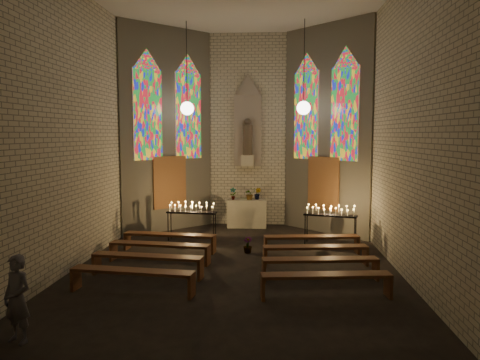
% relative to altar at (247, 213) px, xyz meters
% --- Properties ---
extents(floor, '(12.00, 12.00, 0.00)m').
position_rel_altar_xyz_m(floor, '(0.00, -5.45, -0.50)').
color(floor, black).
rests_on(floor, ground).
extents(room, '(8.22, 12.43, 7.00)m').
position_rel_altar_xyz_m(room, '(-0.00, -2.08, 3.22)').
color(room, beige).
rests_on(room, ground).
extents(altar, '(1.40, 0.60, 1.00)m').
position_rel_altar_xyz_m(altar, '(0.00, 0.00, 0.00)').
color(altar, beige).
rests_on(altar, ground).
extents(flower_vase_left, '(0.25, 0.19, 0.44)m').
position_rel_altar_xyz_m(flower_vase_left, '(-0.50, -0.03, 0.72)').
color(flower_vase_left, '#4C723F').
rests_on(flower_vase_left, altar).
extents(flower_vase_center, '(0.49, 0.47, 0.43)m').
position_rel_altar_xyz_m(flower_vase_center, '(0.10, 0.01, 0.71)').
color(flower_vase_center, '#4C723F').
rests_on(flower_vase_center, altar).
extents(flower_vase_right, '(0.29, 0.26, 0.43)m').
position_rel_altar_xyz_m(flower_vase_right, '(0.38, 0.08, 0.72)').
color(flower_vase_right, '#4C723F').
rests_on(flower_vase_right, altar).
extents(aisle_flower_pot, '(0.31, 0.31, 0.46)m').
position_rel_altar_xyz_m(aisle_flower_pot, '(0.23, -3.72, -0.27)').
color(aisle_flower_pot, '#4C723F').
rests_on(aisle_flower_pot, ground).
extents(votive_stand_left, '(1.60, 0.53, 1.15)m').
position_rel_altar_xyz_m(votive_stand_left, '(-1.62, -2.27, 0.49)').
color(votive_stand_left, black).
rests_on(votive_stand_left, ground).
extents(votive_stand_right, '(1.63, 0.82, 1.16)m').
position_rel_altar_xyz_m(votive_stand_right, '(2.67, -2.57, 0.50)').
color(votive_stand_right, black).
rests_on(votive_stand_right, ground).
extents(pew_left_0, '(2.69, 0.68, 0.51)m').
position_rel_altar_xyz_m(pew_left_0, '(-2.03, -3.66, -0.08)').
color(pew_left_0, '#4F2B16').
rests_on(pew_left_0, ground).
extents(pew_right_0, '(2.69, 0.68, 0.51)m').
position_rel_altar_xyz_m(pew_right_0, '(2.03, -3.66, -0.08)').
color(pew_right_0, '#4F2B16').
rests_on(pew_right_0, ground).
extents(pew_left_1, '(2.69, 0.68, 0.51)m').
position_rel_altar_xyz_m(pew_left_1, '(-2.03, -4.86, -0.08)').
color(pew_left_1, '#4F2B16').
rests_on(pew_left_1, ground).
extents(pew_right_1, '(2.69, 0.68, 0.51)m').
position_rel_altar_xyz_m(pew_right_1, '(2.03, -4.86, -0.08)').
color(pew_right_1, '#4F2B16').
rests_on(pew_right_1, ground).
extents(pew_left_2, '(2.69, 0.68, 0.51)m').
position_rel_altar_xyz_m(pew_left_2, '(-2.03, -6.06, -0.08)').
color(pew_left_2, '#4F2B16').
rests_on(pew_left_2, ground).
extents(pew_right_2, '(2.69, 0.68, 0.51)m').
position_rel_altar_xyz_m(pew_right_2, '(2.03, -6.06, -0.08)').
color(pew_right_2, '#4F2B16').
rests_on(pew_right_2, ground).
extents(pew_left_3, '(2.69, 0.68, 0.51)m').
position_rel_altar_xyz_m(pew_left_3, '(-2.03, -7.26, -0.08)').
color(pew_left_3, '#4F2B16').
rests_on(pew_left_3, ground).
extents(pew_right_3, '(2.69, 0.68, 0.51)m').
position_rel_altar_xyz_m(pew_right_3, '(2.03, -7.26, -0.08)').
color(pew_right_3, '#4F2B16').
rests_on(pew_right_3, ground).
extents(visitor, '(0.61, 0.50, 1.44)m').
position_rel_altar_xyz_m(visitor, '(-3.17, -9.68, 0.22)').
color(visitor, '#4E4D57').
rests_on(visitor, ground).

